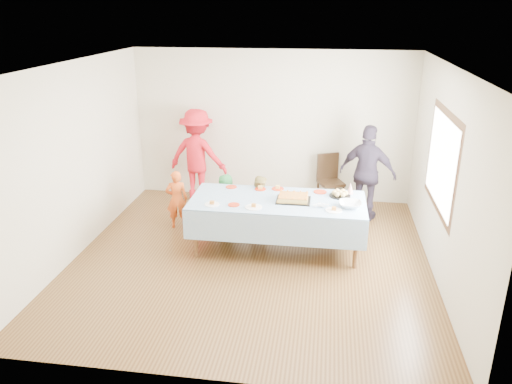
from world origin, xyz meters
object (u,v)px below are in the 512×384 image
Objects in this scene: dining_chair at (329,177)px; birthday_cake at (293,198)px; adult_left at (197,155)px; party_table at (278,203)px.

birthday_cake is at bearing -127.89° from dining_chair.
dining_chair is at bearing -168.05° from adult_left.
adult_left is (-1.65, 1.82, 0.12)m from party_table.
birthday_cake is 0.52× the size of dining_chair.
party_table is 0.25m from birthday_cake.
party_table is at bearing 178.78° from birthday_cake.
adult_left is at bearing 135.86° from birthday_cake.
party_table is 2.06m from dining_chair.
adult_left is (-2.39, -0.10, 0.33)m from dining_chair.
dining_chair is 2.41m from adult_left.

